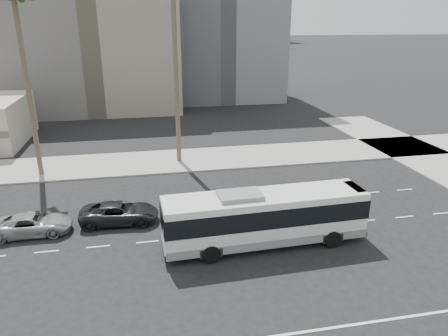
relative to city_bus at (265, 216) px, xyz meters
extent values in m
plane|color=black|center=(-1.16, 1.61, -1.88)|extent=(700.00, 700.00, 0.00)
cube|color=gray|center=(-1.16, 17.11, -1.81)|extent=(120.00, 7.00, 0.15)
cube|color=slate|center=(-13.16, 46.61, 7.12)|extent=(24.00, 18.00, 18.00)
cube|color=#53555A|center=(6.84, 53.61, 11.12)|extent=(20.00, 20.00, 26.00)
cube|color=beige|center=(-3.16, 251.61, 20.12)|extent=(42.00, 42.00, 44.00)
cube|color=silver|center=(0.00, 0.00, 0.04)|extent=(12.50, 3.16, 2.78)
cube|color=black|center=(0.00, 0.00, 0.42)|extent=(12.56, 3.22, 1.18)
cube|color=slate|center=(0.00, 0.00, -1.19)|extent=(12.52, 3.20, 0.53)
cube|color=slate|center=(-1.61, 0.00, 1.54)|extent=(2.63, 1.80, 0.32)
cube|color=#262628|center=(5.88, 0.00, 1.27)|extent=(0.71, 1.95, 0.32)
cylinder|color=black|center=(3.96, -1.37, -1.35)|extent=(1.07, 0.32, 1.07)
cylinder|color=black|center=(3.96, 1.37, -1.35)|extent=(1.07, 0.32, 1.07)
cylinder|color=black|center=(-3.64, -1.37, -1.35)|extent=(1.07, 0.32, 1.07)
cylinder|color=black|center=(-3.64, 1.37, -1.35)|extent=(1.07, 0.32, 1.07)
imported|color=black|center=(-8.93, 4.70, -1.15)|extent=(2.76, 5.42, 1.47)
imported|color=gray|center=(-14.43, 4.16, -1.20)|extent=(2.36, 4.97, 1.37)
cylinder|color=brown|center=(-3.69, 16.81, 6.36)|extent=(0.45, 0.45, 16.48)
cylinder|color=brown|center=(-16.20, 15.52, 5.71)|extent=(0.48, 0.48, 15.19)
camera|label=1|loc=(-6.92, -21.91, 11.32)|focal=33.27mm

